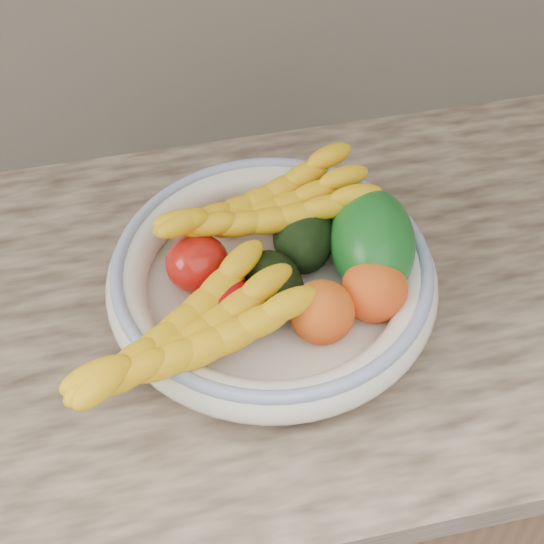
{
  "coord_description": "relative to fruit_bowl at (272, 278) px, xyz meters",
  "views": [
    {
      "loc": [
        -0.14,
        1.04,
        1.69
      ],
      "look_at": [
        0.0,
        1.66,
        0.96
      ],
      "focal_mm": 55.0,
      "sensor_mm": 36.0,
      "label": 1
    }
  ],
  "objects": [
    {
      "name": "kitchen_counter",
      "position": [
        0.0,
        0.03,
        -0.48
      ],
      "size": [
        2.44,
        0.66,
        1.4
      ],
      "color": "brown",
      "rests_on": "ground"
    },
    {
      "name": "fruit_bowl",
      "position": [
        0.0,
        0.0,
        0.0
      ],
      "size": [
        0.39,
        0.39,
        0.08
      ],
      "color": "white",
      "rests_on": "kitchen_counter"
    },
    {
      "name": "clementine_back_left",
      "position": [
        -0.04,
        0.1,
        0.01
      ],
      "size": [
        0.06,
        0.06,
        0.04
      ],
      "primitive_type": "ellipsoid",
      "rotation": [
        0.0,
        0.0,
        0.32
      ],
      "color": "#E24A04",
      "rests_on": "fruit_bowl"
    },
    {
      "name": "clementine_back_right",
      "position": [
        0.03,
        0.09,
        0.01
      ],
      "size": [
        0.06,
        0.06,
        0.04
      ],
      "primitive_type": "ellipsoid",
      "rotation": [
        0.0,
        0.0,
        -0.43
      ],
      "color": "#EB5304",
      "rests_on": "fruit_bowl"
    },
    {
      "name": "tomato_left",
      "position": [
        -0.08,
        0.03,
        0.01
      ],
      "size": [
        0.09,
        0.09,
        0.07
      ],
      "primitive_type": "ellipsoid",
      "rotation": [
        0.0,
        0.0,
        -0.3
      ],
      "color": "#AD140E",
      "rests_on": "fruit_bowl"
    },
    {
      "name": "tomato_near_left",
      "position": [
        -0.06,
        -0.04,
        0.01
      ],
      "size": [
        0.09,
        0.09,
        0.07
      ],
      "primitive_type": "ellipsoid",
      "rotation": [
        0.0,
        0.0,
        0.27
      ],
      "color": "#AE050A",
      "rests_on": "fruit_bowl"
    },
    {
      "name": "avocado_center",
      "position": [
        -0.0,
        -0.02,
        0.02
      ],
      "size": [
        0.07,
        0.1,
        0.07
      ],
      "primitive_type": "ellipsoid",
      "rotation": [
        0.0,
        0.0,
        0.1
      ],
      "color": "black",
      "rests_on": "fruit_bowl"
    },
    {
      "name": "avocado_right",
      "position": [
        0.05,
        0.05,
        0.02
      ],
      "size": [
        0.1,
        0.13,
        0.08
      ],
      "primitive_type": "ellipsoid",
      "rotation": [
        0.0,
        0.0,
        -0.29
      ],
      "color": "black",
      "rests_on": "fruit_bowl"
    },
    {
      "name": "green_mango",
      "position": [
        0.12,
        0.01,
        0.03
      ],
      "size": [
        0.15,
        0.17,
        0.13
      ],
      "primitive_type": "ellipsoid",
      "rotation": [
        0.0,
        0.31,
        -0.15
      ],
      "color": "#10561A",
      "rests_on": "fruit_bowl"
    },
    {
      "name": "peach_front",
      "position": [
        0.04,
        -0.08,
        0.02
      ],
      "size": [
        0.08,
        0.08,
        0.07
      ],
      "primitive_type": "ellipsoid",
      "rotation": [
        0.0,
        0.0,
        -0.1
      ],
      "color": "orange",
      "rests_on": "fruit_bowl"
    },
    {
      "name": "peach_right",
      "position": [
        0.11,
        -0.06,
        0.02
      ],
      "size": [
        0.09,
        0.09,
        0.08
      ],
      "primitive_type": "ellipsoid",
      "rotation": [
        0.0,
        0.0,
        -0.27
      ],
      "color": "orange",
      "rests_on": "fruit_bowl"
    },
    {
      "name": "banana_bunch_back",
      "position": [
        0.01,
        0.07,
        0.04
      ],
      "size": [
        0.3,
        0.16,
        0.08
      ],
      "primitive_type": null,
      "rotation": [
        0.0,
        0.0,
        0.18
      ],
      "color": "yellow",
      "rests_on": "fruit_bowl"
    },
    {
      "name": "banana_bunch_front",
      "position": [
        -0.11,
        -0.09,
        0.03
      ],
      "size": [
        0.33,
        0.25,
        0.08
      ],
      "primitive_type": null,
      "rotation": [
        0.0,
        0.0,
        0.51
      ],
      "color": "yellow",
      "rests_on": "fruit_bowl"
    }
  ]
}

